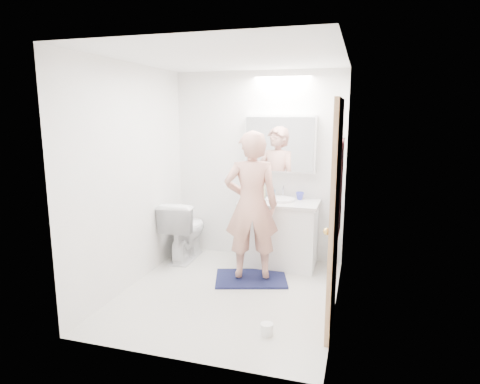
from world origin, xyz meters
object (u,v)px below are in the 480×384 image
at_px(vanity_cabinet, 279,235).
at_px(medicine_cabinet, 280,144).
at_px(person, 251,205).
at_px(toilet_paper_roll, 267,329).
at_px(toilet, 185,230).
at_px(soap_bottle_a, 263,189).
at_px(toothbrush_cup, 300,196).
at_px(soap_bottle_b, 272,192).

distance_m(vanity_cabinet, medicine_cabinet, 1.13).
bearing_deg(medicine_cabinet, person, -102.52).
bearing_deg(vanity_cabinet, toilet_paper_roll, -82.22).
distance_m(vanity_cabinet, toilet_paper_roll, 1.71).
xyz_separation_m(toilet, soap_bottle_a, (0.97, 0.27, 0.53)).
xyz_separation_m(soap_bottle_a, toothbrush_cup, (0.47, 0.01, -0.06)).
relative_size(vanity_cabinet, soap_bottle_b, 5.91).
bearing_deg(toilet, soap_bottle_b, -166.20).
bearing_deg(medicine_cabinet, soap_bottle_b, -162.75).
height_order(toothbrush_cup, toilet_paper_roll, toothbrush_cup).
height_order(medicine_cabinet, toothbrush_cup, medicine_cabinet).
bearing_deg(toilet_paper_roll, soap_bottle_b, 101.29).
relative_size(toilet, soap_bottle_b, 5.14).
height_order(vanity_cabinet, soap_bottle_a, soap_bottle_a).
height_order(vanity_cabinet, soap_bottle_b, soap_bottle_b).
relative_size(medicine_cabinet, soap_bottle_a, 4.18).
xyz_separation_m(person, toilet_paper_roll, (0.44, -1.11, -0.82)).
bearing_deg(soap_bottle_a, toilet_paper_roll, -75.22).
xyz_separation_m(vanity_cabinet, soap_bottle_a, (-0.25, 0.15, 0.54)).
relative_size(vanity_cabinet, toilet, 1.15).
relative_size(vanity_cabinet, toilet_paper_roll, 8.18).
relative_size(vanity_cabinet, soap_bottle_a, 4.27).
bearing_deg(soap_bottle_b, soap_bottle_a, -164.78).
xyz_separation_m(soap_bottle_a, soap_bottle_b, (0.11, 0.03, -0.03)).
bearing_deg(medicine_cabinet, toilet, -164.53).
height_order(toilet, person, person).
xyz_separation_m(medicine_cabinet, toothbrush_cup, (0.27, -0.05, -0.63)).
height_order(vanity_cabinet, toilet, toilet).
bearing_deg(toilet_paper_roll, toilet, 133.08).
bearing_deg(soap_bottle_b, toothbrush_cup, -3.16).
height_order(toilet, soap_bottle_a, soap_bottle_a).
distance_m(vanity_cabinet, person, 0.76).
bearing_deg(soap_bottle_a, soap_bottle_b, 15.22).
distance_m(person, soap_bottle_b, 0.73).
distance_m(medicine_cabinet, toilet, 1.65).
height_order(vanity_cabinet, toothbrush_cup, toothbrush_cup).
xyz_separation_m(soap_bottle_b, toothbrush_cup, (0.36, -0.02, -0.03)).
xyz_separation_m(toilet, toilet_paper_roll, (1.44, -1.54, -0.34)).
relative_size(person, soap_bottle_b, 10.83).
xyz_separation_m(medicine_cabinet, soap_bottle_a, (-0.21, -0.06, -0.57)).
height_order(medicine_cabinet, person, medicine_cabinet).
xyz_separation_m(person, toothbrush_cup, (0.43, 0.71, -0.01)).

